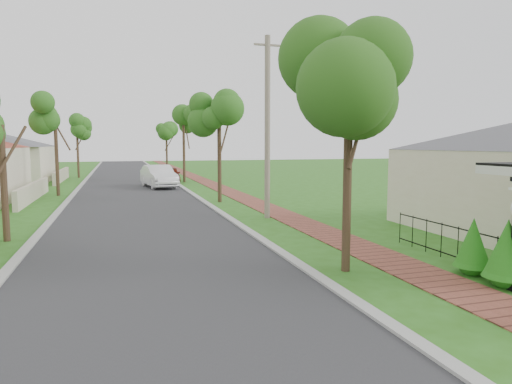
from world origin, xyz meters
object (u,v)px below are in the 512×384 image
parked_car_red (171,175)px  near_tree (349,87)px  parked_car_white (159,177)px  utility_pole (267,127)px

parked_car_red → near_tree: bearing=-82.5°
parked_car_red → parked_car_white: bearing=-101.4°
near_tree → utility_pole: bearing=85.3°
parked_car_red → parked_car_white: size_ratio=0.75×
utility_pole → parked_car_red: bearing=95.4°
parked_car_red → utility_pole: utility_pole is taller
parked_car_white → utility_pole: 16.18m
near_tree → utility_pole: utility_pole is taller
parked_car_red → parked_car_white: parked_car_white is taller
near_tree → parked_car_red: bearing=92.4°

